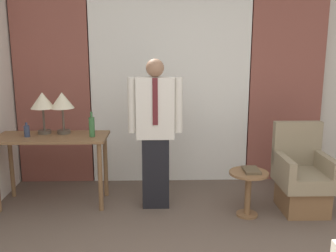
% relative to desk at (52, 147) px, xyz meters
% --- Properties ---
extents(wall_back, '(10.00, 0.06, 2.70)m').
position_rel_desk_xyz_m(wall_back, '(1.35, 0.88, 0.68)').
color(wall_back, silver).
rests_on(wall_back, ground_plane).
extents(curtain_sheer_center, '(2.04, 0.06, 2.58)m').
position_rel_desk_xyz_m(curtain_sheer_center, '(1.35, 0.75, 0.62)').
color(curtain_sheer_center, white).
rests_on(curtain_sheer_center, ground_plane).
extents(curtain_drape_left, '(0.95, 0.06, 2.58)m').
position_rel_desk_xyz_m(curtain_drape_left, '(-0.16, 0.75, 0.62)').
color(curtain_drape_left, brown).
rests_on(curtain_drape_left, ground_plane).
extents(curtain_drape_right, '(0.95, 0.06, 2.58)m').
position_rel_desk_xyz_m(curtain_drape_right, '(2.87, 0.75, 0.62)').
color(curtain_drape_right, brown).
rests_on(curtain_drape_right, ground_plane).
extents(desk, '(1.24, 0.55, 0.80)m').
position_rel_desk_xyz_m(desk, '(0.00, 0.00, 0.00)').
color(desk, brown).
rests_on(desk, ground_plane).
extents(table_lamp_left, '(0.27, 0.27, 0.47)m').
position_rel_desk_xyz_m(table_lamp_left, '(-0.11, 0.12, 0.48)').
color(table_lamp_left, '#4C4238').
rests_on(table_lamp_left, desk).
extents(table_lamp_right, '(0.27, 0.27, 0.47)m').
position_rel_desk_xyz_m(table_lamp_right, '(0.11, 0.12, 0.48)').
color(table_lamp_right, '#4C4238').
rests_on(table_lamp_right, desk).
extents(bottle_near_edge, '(0.06, 0.06, 0.16)m').
position_rel_desk_xyz_m(bottle_near_edge, '(-0.26, -0.04, 0.19)').
color(bottle_near_edge, '#2D3851').
rests_on(bottle_near_edge, desk).
extents(bottle_by_lamp, '(0.06, 0.06, 0.28)m').
position_rel_desk_xyz_m(bottle_by_lamp, '(0.46, -0.04, 0.24)').
color(bottle_by_lamp, '#336638').
rests_on(bottle_by_lamp, desk).
extents(person, '(0.59, 0.20, 1.65)m').
position_rel_desk_xyz_m(person, '(1.16, -0.12, 0.23)').
color(person, black).
rests_on(person, ground_plane).
extents(armchair, '(0.54, 0.60, 0.95)m').
position_rel_desk_xyz_m(armchair, '(2.77, -0.24, -0.32)').
color(armchair, brown).
rests_on(armchair, ground_plane).
extents(side_table, '(0.41, 0.41, 0.49)m').
position_rel_desk_xyz_m(side_table, '(2.14, -0.39, -0.34)').
color(side_table, brown).
rests_on(side_table, ground_plane).
extents(book, '(0.16, 0.24, 0.03)m').
position_rel_desk_xyz_m(book, '(2.17, -0.38, -0.17)').
color(book, brown).
rests_on(book, side_table).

